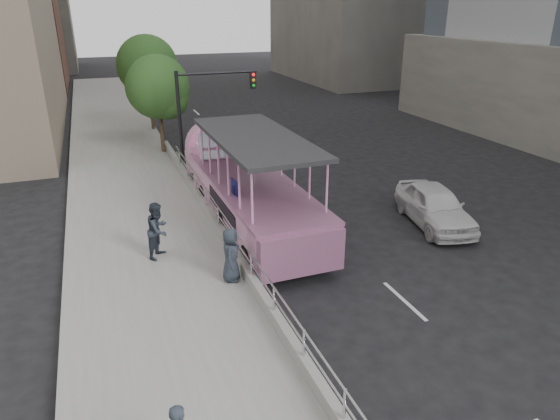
% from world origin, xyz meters
% --- Properties ---
extents(ground, '(160.00, 160.00, 0.00)m').
position_xyz_m(ground, '(0.00, 0.00, 0.00)').
color(ground, black).
extents(sidewalk, '(5.50, 80.00, 0.30)m').
position_xyz_m(sidewalk, '(-5.75, 10.00, 0.15)').
color(sidewalk, '#A2A29D').
rests_on(sidewalk, ground).
extents(kerb_wall, '(0.24, 30.00, 0.36)m').
position_xyz_m(kerb_wall, '(-3.12, 2.00, 0.48)').
color(kerb_wall, '#A2A29D').
rests_on(kerb_wall, sidewalk).
extents(guardrail, '(0.07, 22.00, 0.71)m').
position_xyz_m(guardrail, '(-3.12, 2.00, 1.14)').
color(guardrail, silver).
rests_on(guardrail, kerb_wall).
extents(duck_boat, '(3.00, 11.54, 3.82)m').
position_xyz_m(duck_boat, '(-1.61, 5.64, 1.42)').
color(duck_boat, black).
rests_on(duck_boat, ground).
extents(car, '(2.77, 4.91, 1.58)m').
position_xyz_m(car, '(5.25, 2.41, 0.79)').
color(car, silver).
rests_on(car, ground).
extents(pedestrian_mid, '(1.14, 1.18, 1.92)m').
position_xyz_m(pedestrian_mid, '(-5.43, 2.90, 1.26)').
color(pedestrian_mid, '#2A323D').
rests_on(pedestrian_mid, sidewalk).
extents(pedestrian_far, '(0.83, 0.98, 1.71)m').
position_xyz_m(pedestrian_far, '(-3.60, 0.52, 1.15)').
color(pedestrian_far, '#2A323D').
rests_on(pedestrian_far, sidewalk).
extents(parking_sign, '(0.10, 0.57, 2.54)m').
position_xyz_m(parking_sign, '(-2.64, 3.36, 1.61)').
color(parking_sign, black).
rests_on(parking_sign, ground).
extents(traffic_signal, '(4.20, 0.32, 5.20)m').
position_xyz_m(traffic_signal, '(-1.70, 12.50, 3.50)').
color(traffic_signal, black).
rests_on(traffic_signal, ground).
extents(street_tree_near, '(3.52, 3.52, 5.72)m').
position_xyz_m(street_tree_near, '(-3.30, 15.93, 3.82)').
color(street_tree_near, '#362718').
rests_on(street_tree_near, ground).
extents(street_tree_far, '(3.97, 3.97, 6.45)m').
position_xyz_m(street_tree_far, '(-3.10, 21.93, 4.31)').
color(street_tree_far, '#362718').
rests_on(street_tree_far, ground).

